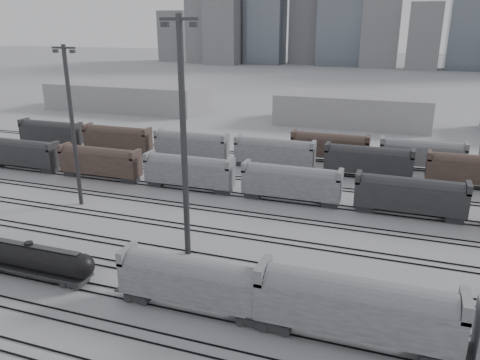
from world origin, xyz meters
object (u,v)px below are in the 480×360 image
(tank_car_b, at_px, (31,258))
(light_mast_c, at_px, (183,136))
(hopper_car_a, at_px, (193,280))
(hopper_car_b, at_px, (356,305))

(tank_car_b, distance_m, light_mast_c, 20.76)
(hopper_car_a, relative_size, light_mast_c, 0.54)
(tank_car_b, bearing_deg, hopper_car_b, 0.00)
(hopper_car_b, xyz_separation_m, light_mast_c, (-20.30, 10.33, 10.50))
(tank_car_b, xyz_separation_m, hopper_car_a, (18.97, 0.00, 1.00))
(tank_car_b, height_order, hopper_car_a, hopper_car_a)
(light_mast_c, bearing_deg, hopper_car_a, -61.78)
(tank_car_b, bearing_deg, light_mast_c, 37.58)
(hopper_car_a, xyz_separation_m, hopper_car_b, (14.75, 0.00, 0.50))
(hopper_car_a, distance_m, light_mast_c, 16.08)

